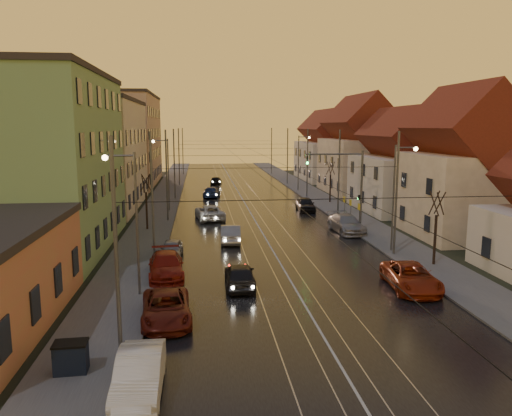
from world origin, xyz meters
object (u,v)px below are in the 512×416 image
object	(u,v)px
driving_car_2	(210,212)
parked_left_0	(139,374)
driving_car_1	(231,234)
driving_car_3	(212,192)
parked_left_3	(172,249)
street_lamp_2	(165,167)
street_lamp_1	(398,187)
parked_left_2	(166,266)
dumpster	(71,358)
parked_right_1	(346,224)
parked_right_2	(305,204)
traffic_light_mast	(351,180)
street_lamp_3	(301,157)
street_lamp_0	(131,210)
driving_car_4	(216,180)
driving_car_0	(240,275)
parked_left_1	(166,308)
parked_right_0	(411,277)

from	to	relation	value
driving_car_2	parked_left_0	world-z (taller)	driving_car_2
driving_car_1	driving_car_3	world-z (taller)	driving_car_1
driving_car_1	parked_left_3	world-z (taller)	driving_car_1
street_lamp_2	driving_car_3	distance (m)	12.58
street_lamp_1	parked_left_2	xyz separation A→B (m)	(-16.67, -4.54, -4.13)
street_lamp_2	dumpster	xyz separation A→B (m)	(-1.22, -36.73, -4.19)
driving_car_1	parked_right_1	world-z (taller)	parked_right_1
parked_left_2	parked_right_2	world-z (taller)	parked_right_2
traffic_light_mast	driving_car_2	world-z (taller)	traffic_light_mast
driving_car_2	driving_car_3	bearing A→B (deg)	-99.90
street_lamp_3	dumpster	distance (m)	56.35
driving_car_2	dumpster	distance (m)	31.86
street_lamp_0	parked_left_3	world-z (taller)	street_lamp_0
street_lamp_2	driving_car_1	bearing A→B (deg)	-68.50
street_lamp_3	driving_car_3	bearing A→B (deg)	-157.68
driving_car_1	driving_car_4	bearing A→B (deg)	-87.03
driving_car_0	parked_left_1	xyz separation A→B (m)	(-3.94, -4.79, -0.04)
street_lamp_2	parked_left_3	size ratio (longest dim) A/B	2.17
traffic_light_mast	parked_right_2	size ratio (longest dim) A/B	1.60
parked_left_0	parked_left_1	xyz separation A→B (m)	(0.51, 6.58, -0.05)
street_lamp_0	parked_left_1	world-z (taller)	street_lamp_0
traffic_light_mast	driving_car_1	distance (m)	12.16
driving_car_1	parked_right_2	distance (m)	16.94
driving_car_3	parked_left_3	xyz separation A→B (m)	(-3.58, -30.38, -0.08)
parked_right_1	driving_car_4	bearing A→B (deg)	100.98
street_lamp_1	dumpster	distance (m)	25.97
parked_left_2	parked_right_2	distance (m)	27.01
street_lamp_1	driving_car_0	xyz separation A→B (m)	(-12.25, -6.99, -4.15)
parked_left_0	parked_left_1	world-z (taller)	parked_left_0
traffic_light_mast	driving_car_2	xyz separation A→B (m)	(-12.48, 6.60, -3.84)
parked_left_0	parked_left_3	bearing A→B (deg)	89.40
parked_left_1	parked_left_2	bearing A→B (deg)	89.41
parked_left_0	parked_left_1	bearing A→B (deg)	85.34
street_lamp_0	traffic_light_mast	world-z (taller)	street_lamp_0
driving_car_4	parked_left_3	xyz separation A→B (m)	(-4.64, -45.02, -0.03)
driving_car_1	street_lamp_1	bearing A→B (deg)	162.89
parked_left_0	driving_car_2	bearing A→B (deg)	84.36
driving_car_4	parked_left_2	world-z (taller)	parked_left_2
parked_left_0	parked_right_0	xyz separation A→B (m)	(14.25, 9.90, -0.00)
driving_car_2	parked_left_2	distance (m)	19.38
street_lamp_2	driving_car_4	xyz separation A→B (m)	(6.26, 25.30, -4.22)
traffic_light_mast	driving_car_4	distance (m)	39.05
driving_car_1	parked_right_0	bearing A→B (deg)	129.87
street_lamp_0	driving_car_4	world-z (taller)	street_lamp_0
street_lamp_3	parked_right_2	xyz separation A→B (m)	(-2.90, -17.30, -4.12)
driving_car_4	parked_left_3	size ratio (longest dim) A/B	1.05
parked_left_2	street_lamp_0	bearing A→B (deg)	-118.52
driving_car_3	parked_right_2	size ratio (longest dim) A/B	1.09
parked_right_1	parked_left_2	bearing A→B (deg)	-146.18
traffic_light_mast	dumpster	xyz separation A→B (m)	(-18.31, -24.72, -3.90)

